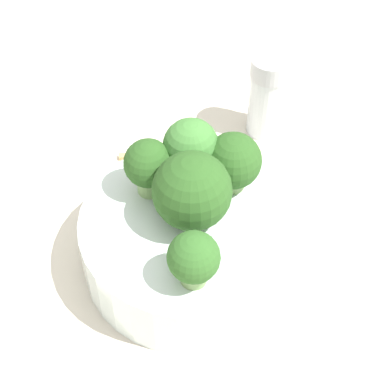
{
  "coord_description": "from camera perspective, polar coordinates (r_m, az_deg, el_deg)",
  "views": [
    {
      "loc": [
        0.09,
        -0.28,
        0.39
      ],
      "look_at": [
        0.0,
        0.0,
        0.08
      ],
      "focal_mm": 60.0,
      "sensor_mm": 36.0,
      "label": 1
    }
  ],
  "objects": [
    {
      "name": "broccoli_floret_3",
      "position": [
        0.45,
        -3.89,
        2.35
      ],
      "size": [
        0.04,
        0.04,
        0.05
      ],
      "color": "#84AD66",
      "rests_on": "bowl"
    },
    {
      "name": "broccoli_floret_1",
      "position": [
        0.43,
        0.03,
        0.13
      ],
      "size": [
        0.05,
        0.05,
        0.06
      ],
      "color": "#84AD66",
      "rests_on": "bowl"
    },
    {
      "name": "bowl",
      "position": [
        0.47,
        0.0,
        -4.34
      ],
      "size": [
        0.16,
        0.16,
        0.05
      ],
      "primitive_type": "cylinder",
      "color": "silver",
      "rests_on": "ground_plane"
    },
    {
      "name": "ground_plane",
      "position": [
        0.48,
        0.0,
        -6.07
      ],
      "size": [
        3.0,
        3.0,
        0.0
      ],
      "primitive_type": "plane",
      "color": "beige"
    },
    {
      "name": "broccoli_floret_0",
      "position": [
        0.4,
        0.15,
        -5.97
      ],
      "size": [
        0.03,
        0.03,
        0.04
      ],
      "color": "#7A9E5B",
      "rests_on": "bowl"
    },
    {
      "name": "broccoli_floret_2",
      "position": [
        0.45,
        3.66,
        2.67
      ],
      "size": [
        0.04,
        0.04,
        0.05
      ],
      "color": "#7A9E5B",
      "rests_on": "bowl"
    },
    {
      "name": "pepper_shaker",
      "position": [
        0.56,
        6.77,
        8.54
      ],
      "size": [
        0.03,
        0.03,
        0.08
      ],
      "color": "silver",
      "rests_on": "ground_plane"
    },
    {
      "name": "broccoli_floret_4",
      "position": [
        0.45,
        -0.11,
        3.99
      ],
      "size": [
        0.04,
        0.04,
        0.05
      ],
      "color": "#7A9E5B",
      "rests_on": "bowl"
    },
    {
      "name": "almond_crumb_2",
      "position": [
        0.56,
        -6.11,
        3.29
      ],
      "size": [
        0.01,
        0.01,
        0.01
      ],
      "primitive_type": "cube",
      "rotation": [
        0.0,
        0.0,
        3.53
      ],
      "color": "tan",
      "rests_on": "ground_plane"
    }
  ]
}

